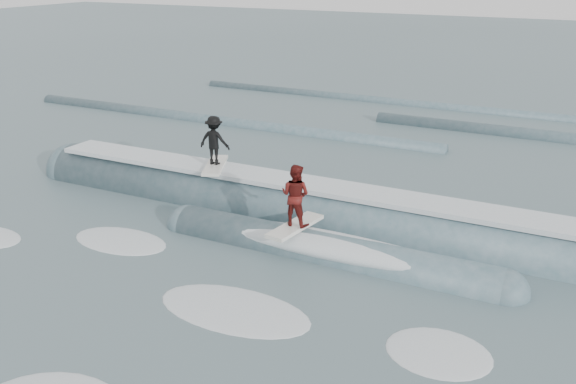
% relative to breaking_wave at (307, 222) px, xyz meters
% --- Properties ---
extents(ground, '(160.00, 160.00, 0.00)m').
position_rel_breaking_wave_xyz_m(ground, '(-0.36, -4.81, -0.05)').
color(ground, '#3E565A').
rests_on(ground, ground).
extents(breaking_wave, '(20.58, 3.83, 2.10)m').
position_rel_breaking_wave_xyz_m(breaking_wave, '(0.00, 0.00, 0.00)').
color(breaking_wave, '#395660').
rests_on(breaking_wave, ground).
extents(surfer_black, '(1.32, 2.05, 1.66)m').
position_rel_breaking_wave_xyz_m(surfer_black, '(-3.49, 0.45, 1.86)').
color(surfer_black, silver).
rests_on(surfer_black, ground).
extents(surfer_red, '(0.83, 2.06, 1.78)m').
position_rel_breaking_wave_xyz_m(surfer_red, '(0.46, -1.75, 1.40)').
color(surfer_red, silver).
rests_on(surfer_red, ground).
extents(whitewater, '(15.00, 8.27, 0.10)m').
position_rel_breaking_wave_xyz_m(whitewater, '(-0.53, -6.18, -0.05)').
color(whitewater, white).
rests_on(whitewater, ground).
extents(far_swells, '(39.72, 8.65, 0.80)m').
position_rel_breaking_wave_xyz_m(far_swells, '(-0.22, 12.84, -0.05)').
color(far_swells, '#395660').
rests_on(far_swells, ground).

